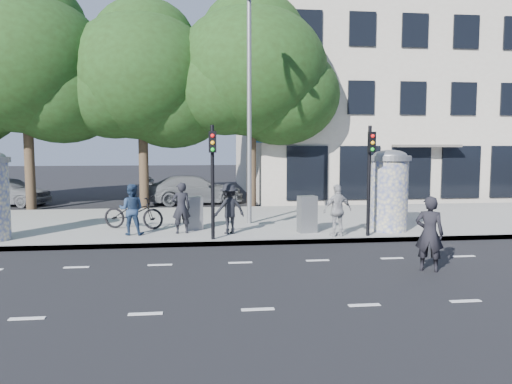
{
  "coord_description": "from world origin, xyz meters",
  "views": [
    {
      "loc": [
        -1.08,
        -10.92,
        3.0
      ],
      "look_at": [
        0.65,
        3.5,
        1.59
      ],
      "focal_mm": 35.0,
      "sensor_mm": 36.0,
      "label": 1
    }
  ],
  "objects": [
    {
      "name": "cabinet_right",
      "position": [
        2.45,
        4.66,
        0.74
      ],
      "size": [
        0.62,
        0.5,
        1.18
      ],
      "primitive_type": "cube",
      "rotation": [
        0.0,
        0.0,
        0.16
      ],
      "color": "slate",
      "rests_on": "sidewalk"
    },
    {
      "name": "street_lamp",
      "position": [
        0.8,
        6.63,
        4.79
      ],
      "size": [
        0.25,
        0.93,
        8.0
      ],
      "color": "slate",
      "rests_on": "sidewalk"
    },
    {
      "name": "sidewalk",
      "position": [
        0.0,
        7.5,
        0.07
      ],
      "size": [
        40.0,
        8.0,
        0.15
      ],
      "primitive_type": "cube",
      "color": "gray",
      "rests_on": "ground"
    },
    {
      "name": "bicycle",
      "position": [
        -3.18,
        6.02,
        0.69
      ],
      "size": [
        1.28,
        2.19,
        1.09
      ],
      "primitive_type": "imported",
      "rotation": [
        0.0,
        0.0,
        1.28
      ],
      "color": "black",
      "rests_on": "sidewalk"
    },
    {
      "name": "traffic_pole_far",
      "position": [
        4.2,
        3.79,
        2.23
      ],
      "size": [
        0.22,
        0.31,
        3.4
      ],
      "color": "black",
      "rests_on": "sidewalk"
    },
    {
      "name": "tree_mid_left",
      "position": [
        -8.5,
        12.5,
        6.5
      ],
      "size": [
        7.2,
        7.2,
        9.57
      ],
      "color": "#38281C",
      "rests_on": "ground"
    },
    {
      "name": "ped_d",
      "position": [
        -0.06,
        4.71,
        0.95
      ],
      "size": [
        1.17,
        0.89,
        1.6
      ],
      "primitive_type": "imported",
      "rotation": [
        0.0,
        0.0,
        3.46
      ],
      "color": "black",
      "rests_on": "sidewalk"
    },
    {
      "name": "ad_column_right",
      "position": [
        5.2,
        4.7,
        1.54
      ],
      "size": [
        1.36,
        1.36,
        2.65
      ],
      "color": "beige",
      "rests_on": "sidewalk"
    },
    {
      "name": "car_left",
      "position": [
        -10.2,
        14.49,
        0.71
      ],
      "size": [
        3.04,
        4.49,
        1.42
      ],
      "primitive_type": "imported",
      "rotation": [
        0.0,
        0.0,
        1.21
      ],
      "color": "slate",
      "rests_on": "ground"
    },
    {
      "name": "ped_e",
      "position": [
        3.22,
        3.85,
        0.96
      ],
      "size": [
        1.04,
        0.73,
        1.61
      ],
      "primitive_type": "imported",
      "rotation": [
        0.0,
        0.0,
        3.36
      ],
      "color": "#9B9C9E",
      "rests_on": "sidewalk"
    },
    {
      "name": "lane_dash_far",
      "position": [
        0.0,
        1.4,
        0.0
      ],
      "size": [
        32.0,
        0.12,
        0.01
      ],
      "primitive_type": "cube",
      "color": "silver",
      "rests_on": "ground"
    },
    {
      "name": "ped_c",
      "position": [
        -3.11,
        4.88,
        0.95
      ],
      "size": [
        0.84,
        0.69,
        1.6
      ],
      "primitive_type": "imported",
      "rotation": [
        0.0,
        0.0,
        3.02
      ],
      "color": "navy",
      "rests_on": "sidewalk"
    },
    {
      "name": "traffic_pole_near",
      "position": [
        -0.6,
        3.79,
        2.23
      ],
      "size": [
        0.22,
        0.31,
        3.4
      ],
      "color": "black",
      "rests_on": "sidewalk"
    },
    {
      "name": "ground",
      "position": [
        0.0,
        0.0,
        0.0
      ],
      "size": [
        120.0,
        120.0,
        0.0
      ],
      "primitive_type": "plane",
      "color": "black",
      "rests_on": "ground"
    },
    {
      "name": "tree_near_left",
      "position": [
        -3.5,
        12.7,
        6.06
      ],
      "size": [
        6.8,
        6.8,
        8.97
      ],
      "color": "#38281C",
      "rests_on": "ground"
    },
    {
      "name": "tree_center",
      "position": [
        1.5,
        12.3,
        6.31
      ],
      "size": [
        7.0,
        7.0,
        9.3
      ],
      "color": "#38281C",
      "rests_on": "ground"
    },
    {
      "name": "ped_b",
      "position": [
        -1.57,
        4.96,
        0.97
      ],
      "size": [
        0.66,
        0.5,
        1.63
      ],
      "primitive_type": "imported",
      "rotation": [
        0.0,
        0.0,
        3.34
      ],
      "color": "black",
      "rests_on": "sidewalk"
    },
    {
      "name": "car_right",
      "position": [
        -1.15,
        14.13,
        0.7
      ],
      "size": [
        2.77,
        5.12,
        1.41
      ],
      "primitive_type": "imported",
      "rotation": [
        0.0,
        0.0,
        1.74
      ],
      "color": "slate",
      "rests_on": "ground"
    },
    {
      "name": "cabinet_left",
      "position": [
        -1.17,
        5.64,
        0.7
      ],
      "size": [
        0.6,
        0.5,
        1.1
      ],
      "primitive_type": "cube",
      "rotation": [
        0.0,
        0.0,
        0.24
      ],
      "color": "slate",
      "rests_on": "sidewalk"
    },
    {
      "name": "man_road",
      "position": [
        4.35,
        0.07,
        0.89
      ],
      "size": [
        0.77,
        0.69,
        1.78
      ],
      "primitive_type": "imported",
      "rotation": [
        0.0,
        0.0,
        2.64
      ],
      "color": "black",
      "rests_on": "ground"
    },
    {
      "name": "building",
      "position": [
        12.0,
        19.99,
        5.99
      ],
      "size": [
        20.3,
        15.85,
        12.0
      ],
      "color": "#B5AA98",
      "rests_on": "ground"
    },
    {
      "name": "lane_dash_near",
      "position": [
        0.0,
        -2.2,
        0.0
      ],
      "size": [
        32.0,
        0.12,
        0.01
      ],
      "primitive_type": "cube",
      "color": "silver",
      "rests_on": "ground"
    },
    {
      "name": "curb",
      "position": [
        0.0,
        3.55,
        0.07
      ],
      "size": [
        40.0,
        0.1,
        0.16
      ],
      "primitive_type": "cube",
      "color": "slate",
      "rests_on": "ground"
    }
  ]
}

